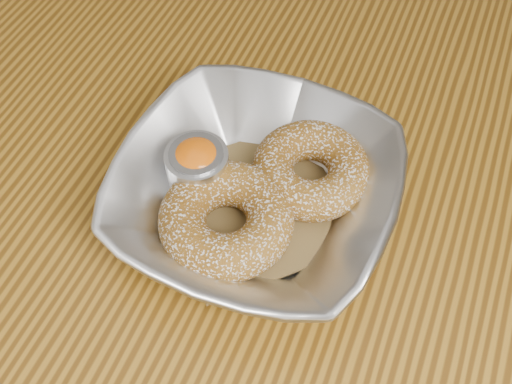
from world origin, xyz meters
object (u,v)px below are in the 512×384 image
at_px(serving_bowl, 256,193).
at_px(ramekin, 198,168).
at_px(table, 234,266).
at_px(donut_back, 311,170).
at_px(donut_front, 226,219).

xyz_separation_m(serving_bowl, ramekin, (-0.05, 0.00, 0.01)).
height_order(table, donut_back, donut_back).
bearing_deg(serving_bowl, donut_front, -109.61).
distance_m(donut_back, donut_front, 0.09).
height_order(donut_back, ramekin, ramekin).
bearing_deg(ramekin, table, -19.11).
xyz_separation_m(table, serving_bowl, (0.02, 0.01, 0.13)).
relative_size(table, ramekin, 21.97).
xyz_separation_m(table, donut_front, (0.01, -0.02, 0.13)).
height_order(serving_bowl, donut_back, serving_bowl).
bearing_deg(table, donut_front, -71.77).
xyz_separation_m(table, donut_back, (0.05, 0.05, 0.13)).
bearing_deg(table, ramekin, 160.89).
bearing_deg(serving_bowl, ramekin, 179.75).
distance_m(serving_bowl, ramekin, 0.05).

